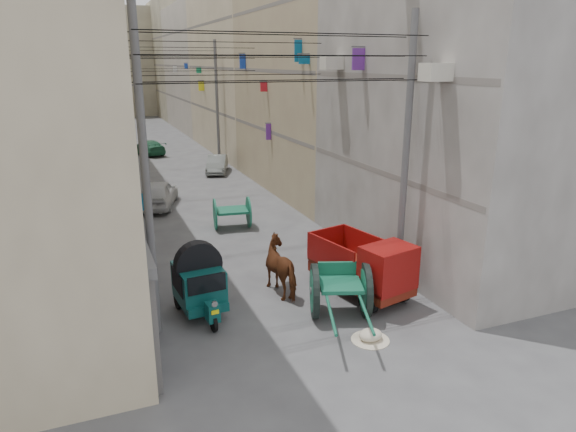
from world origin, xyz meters
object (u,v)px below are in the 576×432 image
mini_truck (369,270)px  horse (284,267)px  second_cart (232,212)px  distant_car_green (148,147)px  distant_car_grey (217,164)px  distant_car_white (158,194)px  feed_sack (370,335)px  tonga_cart (340,290)px  auto_rickshaw (199,282)px

mini_truck → horse: size_ratio=1.82×
second_cart → distant_car_green: bearing=101.4°
horse → distant_car_green: bearing=-97.2°
distant_car_grey → distant_car_white: bearing=-105.3°
mini_truck → distant_car_grey: (0.21, 18.90, -0.35)m
distant_car_grey → distant_car_green: distant_car_green is taller
second_cart → distant_car_grey: (2.12, 11.06, -0.16)m
mini_truck → feed_sack: (-1.14, -2.11, -0.73)m
second_cart → distant_car_white: 5.06m
distant_car_grey → second_cart: bearing=-81.8°
mini_truck → feed_sack: 2.51m
tonga_cart → second_cart: tonga_cart is taller
auto_rickshaw → mini_truck: mini_truck is taller
auto_rickshaw → feed_sack: size_ratio=3.82×
second_cart → distant_car_grey: 11.27m
auto_rickshaw → horse: bearing=3.8°
feed_sack → auto_rickshaw: bearing=140.2°
tonga_cart → auto_rickshaw: bearing=175.4°
horse → distant_car_white: horse is taller
tonga_cart → distant_car_grey: 19.62m
distant_car_green → auto_rickshaw: bearing=69.8°
mini_truck → horse: (-2.13, 1.29, -0.07)m
distant_car_green → tonga_cart: bearing=77.3°
distant_car_grey → feed_sack: bearing=-74.7°
auto_rickshaw → tonga_cart: bearing=-28.9°
mini_truck → feed_sack: mini_truck is taller
mini_truck → distant_car_grey: mini_truck is taller
auto_rickshaw → distant_car_grey: auto_rickshaw is taller
auto_rickshaw → distant_car_green: size_ratio=0.62×
second_cart → auto_rickshaw: bearing=-104.0°
auto_rickshaw → feed_sack: 4.77m
feed_sack → horse: (-0.99, 3.40, 0.66)m
feed_sack → distant_car_green: distant_car_green is taller
auto_rickshaw → second_cart: size_ratio=1.40×
auto_rickshaw → second_cart: 7.50m
tonga_cart → distant_car_green: bearing=113.1°
distant_car_green → horse: bearing=75.6°
tonga_cart → distant_car_white: bearing=122.7°
distant_car_white → distant_car_green: (1.32, 14.74, -0.11)m
mini_truck → feed_sack: size_ratio=5.85×
second_cart → distant_car_grey: second_cart is taller
distant_car_grey → distant_car_green: size_ratio=0.88×
mini_truck → horse: bearing=135.5°
tonga_cart → horse: size_ratio=1.83×
horse → distant_car_green: 25.76m
tonga_cart → mini_truck: bearing=47.3°
distant_car_green → distant_car_white: bearing=68.6°
tonga_cart → distant_car_green: 27.76m
auto_rickshaw → distant_car_white: 11.41m
distant_car_white → second_cart: bearing=135.4°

